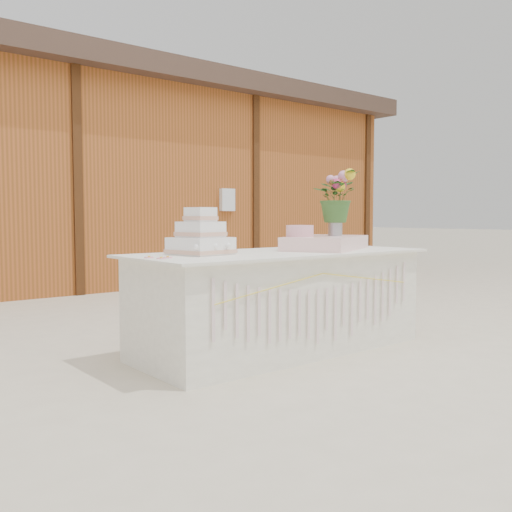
% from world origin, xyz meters
% --- Properties ---
extents(ground, '(80.00, 80.00, 0.00)m').
position_xyz_m(ground, '(0.00, 0.00, 0.00)').
color(ground, beige).
rests_on(ground, ground).
extents(barn, '(12.60, 4.60, 3.30)m').
position_xyz_m(barn, '(-0.01, 5.99, 1.68)').
color(barn, '#A04F21').
rests_on(barn, ground).
extents(cake_table, '(2.40, 1.00, 0.77)m').
position_xyz_m(cake_table, '(0.00, -0.00, 0.39)').
color(cake_table, white).
rests_on(cake_table, ground).
extents(wedding_cake, '(0.43, 0.43, 0.34)m').
position_xyz_m(wedding_cake, '(-0.67, 0.10, 0.88)').
color(wedding_cake, white).
rests_on(wedding_cake, cake_table).
extents(pink_cake_stand, '(0.28, 0.28, 0.20)m').
position_xyz_m(pink_cake_stand, '(0.24, 0.03, 0.88)').
color(pink_cake_stand, white).
rests_on(pink_cake_stand, cake_table).
extents(satin_runner, '(1.00, 0.83, 0.11)m').
position_xyz_m(satin_runner, '(0.48, -0.02, 0.82)').
color(satin_runner, '#FFD0CD').
rests_on(satin_runner, cake_table).
extents(flower_vase, '(0.12, 0.12, 0.16)m').
position_xyz_m(flower_vase, '(0.60, -0.01, 0.96)').
color(flower_vase, '#ADAEB2').
rests_on(flower_vase, satin_runner).
extents(bouquet, '(0.47, 0.43, 0.43)m').
position_xyz_m(bouquet, '(0.60, -0.01, 1.26)').
color(bouquet, '#315B24').
rests_on(bouquet, flower_vase).
extents(loose_flowers, '(0.21, 0.32, 0.02)m').
position_xyz_m(loose_flowers, '(-1.05, 0.04, 0.78)').
color(loose_flowers, pink).
rests_on(loose_flowers, cake_table).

